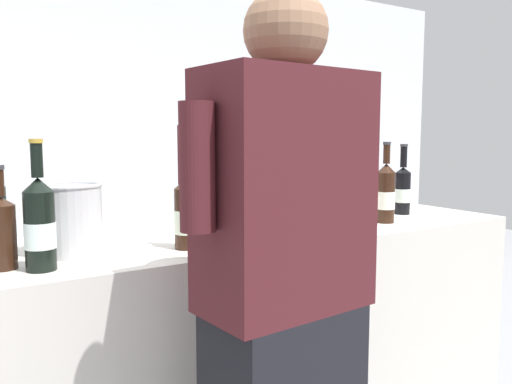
% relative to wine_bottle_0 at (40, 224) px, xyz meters
% --- Properties ---
extents(wall_back, '(8.00, 0.10, 2.80)m').
position_rel_wine_bottle_0_xyz_m(wall_back, '(0.80, 2.80, 0.27)').
color(wall_back, silver).
rests_on(wall_back, ground_plane).
extents(counter, '(2.33, 0.68, 1.00)m').
position_rel_wine_bottle_0_xyz_m(counter, '(0.80, 0.20, -0.63)').
color(counter, beige).
rests_on(counter, ground_plane).
extents(wine_bottle_0, '(0.08, 0.08, 0.36)m').
position_rel_wine_bottle_0_xyz_m(wine_bottle_0, '(0.00, 0.00, 0.00)').
color(wine_bottle_0, black).
rests_on(wine_bottle_0, counter).
extents(wine_bottle_1, '(0.08, 0.08, 0.34)m').
position_rel_wine_bottle_0_xyz_m(wine_bottle_1, '(1.39, 0.05, -0.01)').
color(wine_bottle_1, black).
rests_on(wine_bottle_1, counter).
extents(wine_bottle_2, '(0.08, 0.08, 0.35)m').
position_rel_wine_bottle_0_xyz_m(wine_bottle_2, '(1.38, 0.23, -0.01)').
color(wine_bottle_2, black).
rests_on(wine_bottle_2, counter).
extents(wine_bottle_3, '(0.08, 0.08, 0.32)m').
position_rel_wine_bottle_0_xyz_m(wine_bottle_3, '(0.99, 0.36, -0.02)').
color(wine_bottle_3, black).
rests_on(wine_bottle_3, counter).
extents(wine_bottle_4, '(0.08, 0.08, 0.34)m').
position_rel_wine_bottle_0_xyz_m(wine_bottle_4, '(0.58, 0.02, -0.01)').
color(wine_bottle_4, black).
rests_on(wine_bottle_4, counter).
extents(wine_bottle_5, '(0.08, 0.08, 0.29)m').
position_rel_wine_bottle_0_xyz_m(wine_bottle_5, '(-0.09, 0.07, -0.02)').
color(wine_bottle_5, black).
rests_on(wine_bottle_5, counter).
extents(wine_bottle_6, '(0.07, 0.07, 0.33)m').
position_rel_wine_bottle_0_xyz_m(wine_bottle_6, '(1.63, 0.17, -0.01)').
color(wine_bottle_6, black).
rests_on(wine_bottle_6, counter).
extents(wine_bottle_8, '(0.08, 0.08, 0.31)m').
position_rel_wine_bottle_0_xyz_m(wine_bottle_8, '(0.46, 0.03, -0.02)').
color(wine_bottle_8, black).
rests_on(wine_bottle_8, counter).
extents(wine_glass, '(0.07, 0.07, 0.18)m').
position_rel_wine_bottle_0_xyz_m(wine_glass, '(0.70, 0.13, -0.01)').
color(wine_glass, silver).
rests_on(wine_glass, counter).
extents(ice_bucket, '(0.22, 0.22, 0.22)m').
position_rel_wine_bottle_0_xyz_m(ice_bucket, '(0.11, 0.17, -0.02)').
color(ice_bucket, silver).
rests_on(ice_bucket, counter).
extents(person_server, '(0.57, 0.30, 1.69)m').
position_rel_wine_bottle_0_xyz_m(person_server, '(1.09, 0.92, -0.30)').
color(person_server, black).
rests_on(person_server, ground_plane).
extents(person_guest, '(0.58, 0.27, 1.73)m').
position_rel_wine_bottle_0_xyz_m(person_guest, '(0.50, -0.46, -0.29)').
color(person_guest, black).
rests_on(person_guest, ground_plane).
extents(potted_shrub, '(0.60, 0.56, 1.21)m').
position_rel_wine_bottle_0_xyz_m(potted_shrub, '(2.25, 1.45, -0.38)').
color(potted_shrub, brown).
rests_on(potted_shrub, ground_plane).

